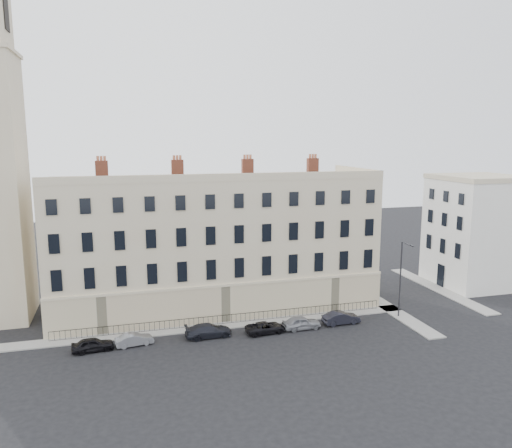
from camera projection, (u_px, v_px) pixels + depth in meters
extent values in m
plane|color=black|center=(298.00, 338.00, 49.00)|extent=(160.00, 160.00, 0.00)
cube|color=#C6B393|center=(214.00, 242.00, 57.52)|extent=(36.00, 12.00, 15.00)
cube|color=#C1B590|center=(226.00, 304.00, 52.69)|extent=(36.10, 0.18, 4.00)
cube|color=#C1B590|center=(355.00, 277.00, 63.23)|extent=(0.18, 12.10, 4.00)
cube|color=#C6B393|center=(224.00, 178.00, 50.62)|extent=(36.00, 0.35, 0.80)
cube|color=#C6B393|center=(357.00, 171.00, 60.88)|extent=(0.35, 12.00, 0.80)
cube|color=brown|center=(102.00, 170.00, 52.90)|extent=(1.30, 0.70, 2.00)
cube|color=brown|center=(177.00, 169.00, 55.01)|extent=(1.30, 0.70, 2.00)
cube|color=brown|center=(248.00, 168.00, 57.12)|extent=(1.30, 0.70, 2.00)
cube|color=brown|center=(313.00, 167.00, 59.23)|extent=(1.30, 0.70, 2.00)
cube|color=white|center=(476.00, 233.00, 65.89)|extent=(10.00, 10.00, 14.00)
cube|color=gray|center=(190.00, 329.00, 51.10)|extent=(48.00, 2.00, 0.12)
cube|color=gray|center=(377.00, 300.00, 60.01)|extent=(2.00, 24.00, 0.12)
cube|color=gray|center=(438.00, 289.00, 64.55)|extent=(2.00, 20.00, 0.12)
cube|color=black|center=(227.00, 315.00, 52.37)|extent=(35.00, 0.04, 0.04)
cube|color=black|center=(227.00, 323.00, 52.52)|extent=(35.00, 0.04, 0.04)
imported|color=black|center=(93.00, 345.00, 45.82)|extent=(3.90, 1.90, 1.28)
imported|color=slate|center=(134.00, 340.00, 47.11)|extent=(3.68, 1.81, 1.16)
imported|color=black|center=(208.00, 330.00, 49.09)|extent=(4.67, 2.05, 1.34)
imported|color=black|center=(265.00, 328.00, 50.10)|extent=(4.20, 2.19, 1.13)
imported|color=gray|center=(301.00, 323.00, 51.12)|extent=(4.00, 1.67, 1.35)
imported|color=black|center=(341.00, 318.00, 52.53)|extent=(4.05, 1.51, 1.32)
cylinder|color=#2E2D32|center=(400.00, 280.00, 53.97)|extent=(0.17, 0.17, 8.43)
cylinder|color=#2E2D32|center=(407.00, 244.00, 52.61)|extent=(0.39, 1.57, 0.11)
cube|color=#2E2D32|center=(412.00, 246.00, 51.96)|extent=(0.28, 0.55, 0.13)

